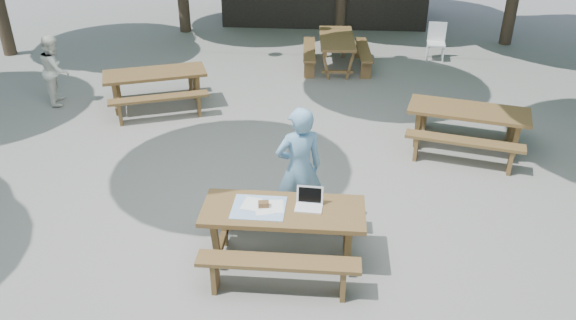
% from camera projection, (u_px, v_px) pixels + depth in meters
% --- Properties ---
extents(ground, '(80.00, 80.00, 0.00)m').
position_uv_depth(ground, '(275.00, 187.00, 8.74)').
color(ground, slate).
rests_on(ground, ground).
extents(main_picnic_table, '(2.00, 1.58, 0.75)m').
position_uv_depth(main_picnic_table, '(283.00, 233.00, 7.02)').
color(main_picnic_table, brown).
rests_on(main_picnic_table, ground).
extents(picnic_table_nw, '(2.33, 2.15, 0.75)m').
position_uv_depth(picnic_table_nw, '(156.00, 89.00, 11.33)').
color(picnic_table_nw, brown).
rests_on(picnic_table_nw, ground).
extents(picnic_table_ne, '(2.22, 1.99, 0.75)m').
position_uv_depth(picnic_table_ne, '(466.00, 128.00, 9.70)').
color(picnic_table_ne, brown).
rests_on(picnic_table_ne, ground).
extents(picnic_table_far_e, '(1.68, 2.04, 0.75)m').
position_uv_depth(picnic_table_far_e, '(336.00, 52.00, 13.44)').
color(picnic_table_far_e, brown).
rests_on(picnic_table_far_e, ground).
extents(woman, '(0.75, 0.62, 1.76)m').
position_uv_depth(woman, '(299.00, 168.00, 7.46)').
color(woman, '#6EA1C9').
rests_on(woman, ground).
extents(second_person, '(0.72, 0.82, 1.41)m').
position_uv_depth(second_person, '(55.00, 70.00, 11.39)').
color(second_person, white).
rests_on(second_person, ground).
extents(plastic_chair, '(0.48, 0.48, 0.90)m').
position_uv_depth(plastic_chair, '(435.00, 49.00, 14.05)').
color(plastic_chair, white).
rests_on(plastic_chair, ground).
extents(laptop, '(0.35, 0.28, 0.24)m').
position_uv_depth(laptop, '(309.00, 202.00, 6.88)').
color(laptop, white).
rests_on(laptop, main_picnic_table).
extents(tabletop_clutter, '(0.66, 0.56, 0.08)m').
position_uv_depth(tabletop_clutter, '(260.00, 207.00, 6.87)').
color(tabletop_clutter, '#3D82CF').
rests_on(tabletop_clutter, main_picnic_table).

